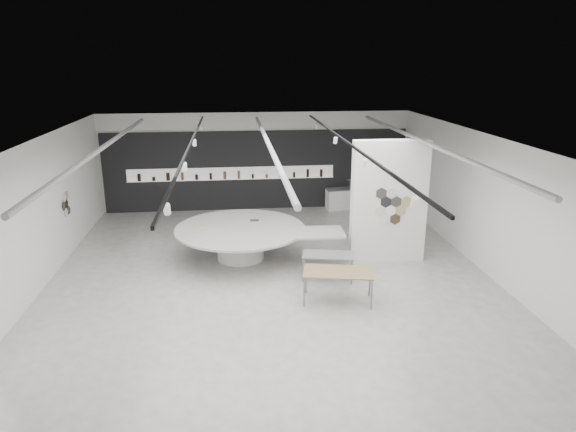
{
  "coord_description": "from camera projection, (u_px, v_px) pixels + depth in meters",
  "views": [
    {
      "loc": [
        -0.95,
        -12.85,
        5.78
      ],
      "look_at": [
        0.59,
        1.2,
        1.42
      ],
      "focal_mm": 32.0,
      "sensor_mm": 36.0,
      "label": 1
    }
  ],
  "objects": [
    {
      "name": "sample_table_wood",
      "position": [
        338.0,
        273.0,
        12.54
      ],
      "size": [
        1.83,
        1.17,
        0.8
      ],
      "rotation": [
        0.0,
        0.0,
        -0.2
      ],
      "color": "olive",
      "rests_on": "ground"
    },
    {
      "name": "room",
      "position": [
        267.0,
        206.0,
        13.39
      ],
      "size": [
        12.02,
        14.02,
        3.82
      ],
      "color": "#B8B5AE",
      "rests_on": "ground"
    },
    {
      "name": "display_island",
      "position": [
        243.0,
        238.0,
        15.27
      ],
      "size": [
        5.0,
        4.01,
        0.99
      ],
      "rotation": [
        0.0,
        0.0,
        -0.04
      ],
      "color": "white",
      "rests_on": "ground"
    },
    {
      "name": "kitchen_counter",
      "position": [
        344.0,
        199.0,
        20.43
      ],
      "size": [
        1.52,
        0.73,
        1.15
      ],
      "rotation": [
        0.0,
        0.0,
        0.12
      ],
      "color": "white",
      "rests_on": "ground"
    },
    {
      "name": "partition_column",
      "position": [
        389.0,
        202.0,
        14.79
      ],
      "size": [
        2.2,
        0.38,
        3.6
      ],
      "color": "white",
      "rests_on": "ground"
    },
    {
      "name": "back_wall_display",
      "position": [
        255.0,
        171.0,
        20.13
      ],
      "size": [
        11.8,
        0.27,
        3.1
      ],
      "color": "black",
      "rests_on": "ground"
    },
    {
      "name": "sample_table_stone",
      "position": [
        328.0,
        256.0,
        13.86
      ],
      "size": [
        1.49,
        0.97,
        0.71
      ],
      "rotation": [
        0.0,
        0.0,
        -0.22
      ],
      "color": "slate",
      "rests_on": "ground"
    }
  ]
}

